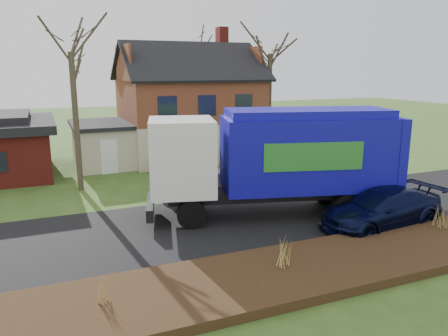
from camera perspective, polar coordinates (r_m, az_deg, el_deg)
name	(u,v)px	position (r m, az deg, el deg)	size (l,w,h in m)	color
ground	(248,219)	(18.88, 3.15, -6.67)	(120.00, 120.00, 0.00)	#32521B
road	(248,219)	(18.88, 3.15, -6.64)	(80.00, 7.00, 0.02)	black
mulch_verge	(320,266)	(14.61, 12.46, -12.42)	(80.00, 3.50, 0.30)	black
main_house	(182,101)	(31.39, -5.50, 8.68)	(12.95, 8.95, 9.26)	beige
garbage_truck	(281,155)	(18.92, 7.42, 1.69)	(11.20, 5.53, 4.64)	black
silver_sedan	(201,179)	(22.49, -3.04, -1.39)	(1.63, 4.67, 1.54)	#A7AAAE
navy_wagon	(382,209)	(18.82, 19.93, -5.00)	(2.20, 5.42, 1.57)	black
tree_front_west	(69,30)	(23.67, -19.58, 16.64)	(3.33, 3.33, 9.89)	#423928
tree_front_east	(271,36)	(31.28, 6.11, 16.80)	(3.75, 3.75, 10.42)	#3E3625
tree_back	(200,36)	(40.80, -3.13, 16.89)	(3.47, 3.47, 10.98)	#3F3026
grass_clump_west	(104,288)	(12.28, -15.42, -14.83)	(0.31, 0.25, 0.81)	#A48148
grass_clump_mid	(284,252)	(13.82, 7.80, -10.86)	(0.35, 0.29, 0.97)	tan
grass_clump_east	(441,216)	(18.90, 26.51, -5.59)	(0.37, 0.31, 0.94)	olive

